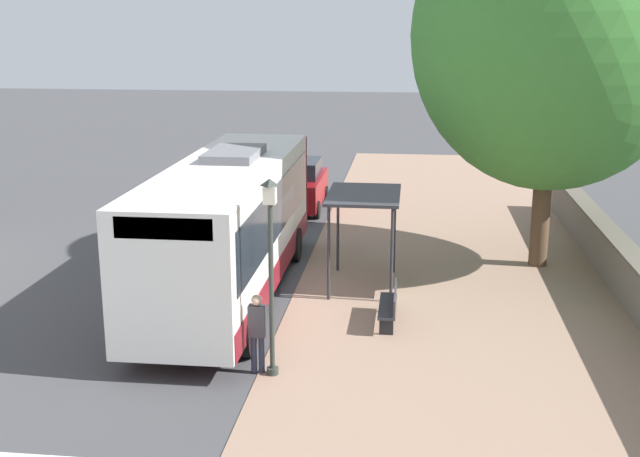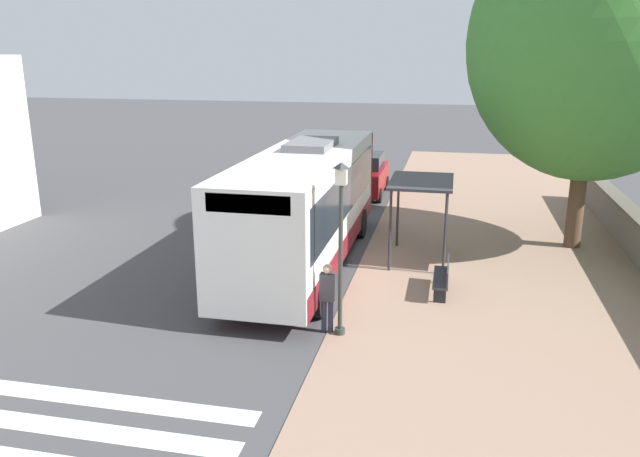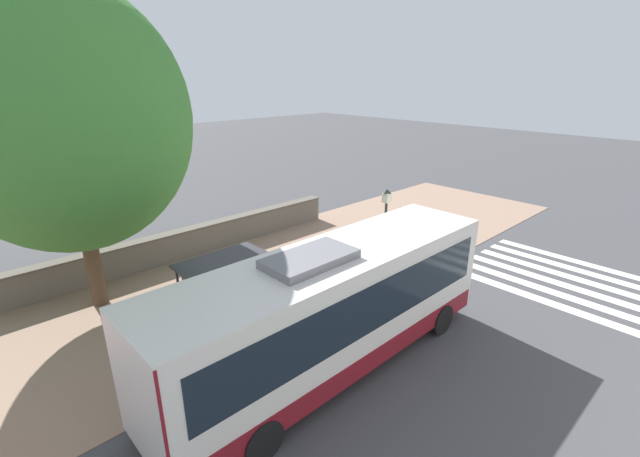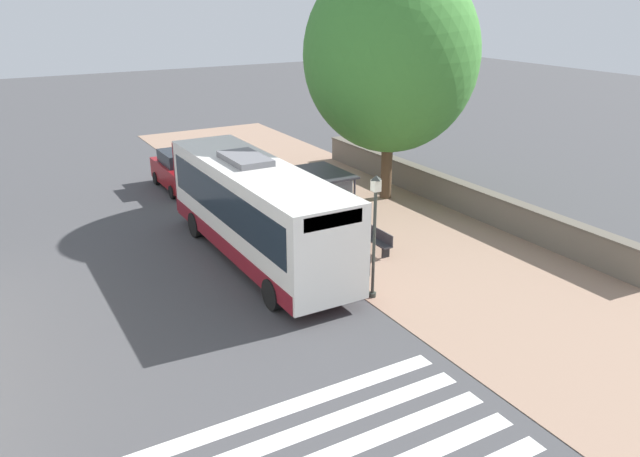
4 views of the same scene
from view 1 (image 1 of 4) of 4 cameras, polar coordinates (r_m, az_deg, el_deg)
The scene contains 10 objects.
ground_plane at distance 21.99m, azimuth -1.51°, elevation -3.87°, with size 120.00×120.00×0.00m, color #424244.
sidewalk_plaza at distance 21.83m, azimuth 10.30°, elevation -4.22°, with size 9.00×44.00×0.02m.
stone_wall at distance 22.29m, azimuth 20.83°, elevation -2.82°, with size 0.60×20.00×1.31m.
bus at distance 20.56m, azimuth -6.48°, elevation 0.30°, with size 2.70×10.69×3.72m.
bus_shelter at distance 21.18m, azimuth 3.58°, elevation 1.39°, with size 1.89×2.78×2.56m.
pedestrian at distance 16.26m, azimuth -4.49°, elevation -7.04°, with size 0.34×0.22×1.68m.
bench at distance 18.99m, azimuth 5.00°, elevation -5.43°, with size 0.40×1.79×0.88m.
street_lamp_near at distance 15.67m, azimuth -3.51°, elevation -2.33°, with size 0.28×0.28×4.05m.
shade_tree at distance 23.33m, azimuth 16.27°, elevation 13.08°, with size 7.76×7.76×10.85m.
parked_car_behind_bus at distance 30.26m, azimuth -1.54°, elevation 3.07°, with size 1.93×4.17×1.87m.
Camera 1 is at (-2.99, 20.64, 6.98)m, focal length 45.00 mm.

